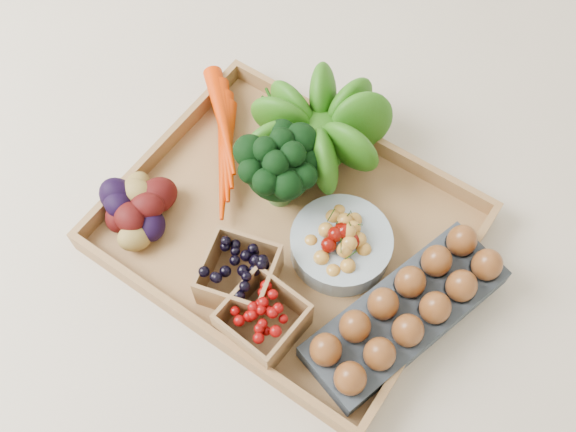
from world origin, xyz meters
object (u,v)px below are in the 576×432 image
Objects in this scene: broccoli at (280,179)px; egg_carton at (405,314)px; tray at (288,231)px; cherry_bowl at (341,245)px.

egg_carton is (0.28, -0.07, -0.04)m from broccoli.
egg_carton is at bearing -14.04° from broccoli.
broccoli reaches higher than tray.
broccoli is 0.87× the size of cherry_bowl.
cherry_bowl is at bearing 9.68° from tray.
cherry_bowl is 0.49× the size of egg_carton.
tray is 0.10m from cherry_bowl.
egg_carton reaches higher than tray.
cherry_bowl is at bearing -179.80° from egg_carton.
broccoli is 0.29m from egg_carton.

